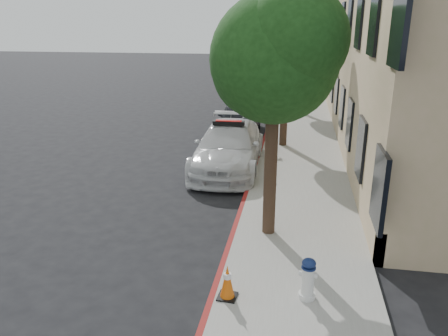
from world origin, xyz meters
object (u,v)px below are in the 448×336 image
police_car (229,147)px  fire_hydrant (308,279)px  parked_car_mid (240,118)px  parked_car_far (261,98)px  traffic_cone (227,282)px

police_car → fire_hydrant: (2.71, -7.64, -0.25)m
fire_hydrant → parked_car_mid: bearing=111.4°
police_car → parked_car_far: 11.44m
parked_car_mid → fire_hydrant: 12.93m
police_car → traffic_cone: 7.98m
police_car → parked_car_far: bearing=88.0°
parked_car_mid → traffic_cone: bearing=-86.7°
police_car → parked_car_mid: bearing=91.8°
parked_car_far → fire_hydrant: parked_car_far is taller
parked_car_far → traffic_cone: 19.35m
traffic_cone → fire_hydrant: bearing=9.2°
traffic_cone → parked_car_far: bearing=93.4°
fire_hydrant → traffic_cone: fire_hydrant is taller
police_car → fire_hydrant: bearing=-71.9°
police_car → parked_car_far: (0.10, 11.44, -0.14)m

